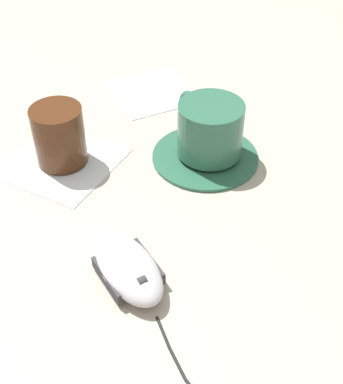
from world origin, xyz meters
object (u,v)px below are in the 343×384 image
at_px(coffee_cup, 209,128).
at_px(computer_mouse, 128,268).
at_px(saucer, 205,155).
at_px(drinking_glass, 59,136).

xyz_separation_m(coffee_cup, computer_mouse, (0.06, -0.22, -0.03)).
relative_size(saucer, drinking_glass, 1.81).
height_order(saucer, drinking_glass, drinking_glass).
bearing_deg(computer_mouse, drinking_glass, 155.15).
relative_size(computer_mouse, drinking_glass, 1.56).
bearing_deg(coffee_cup, saucer, -89.49).
bearing_deg(coffee_cup, computer_mouse, -75.36).
height_order(coffee_cup, computer_mouse, coffee_cup).
bearing_deg(saucer, drinking_glass, -139.26).
xyz_separation_m(computer_mouse, drinking_glass, (-0.20, 0.09, 0.03)).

